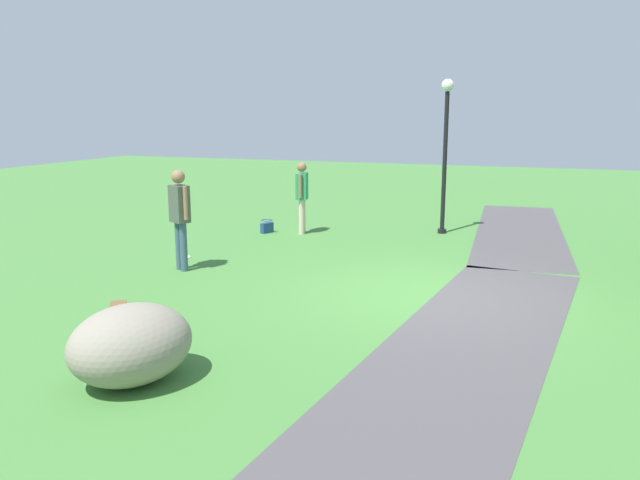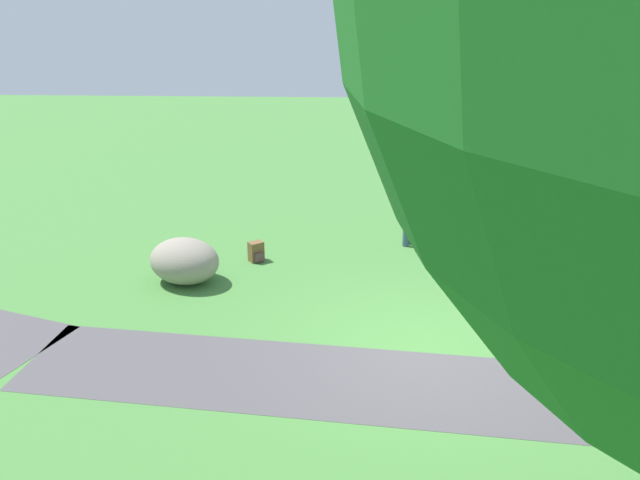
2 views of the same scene
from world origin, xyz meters
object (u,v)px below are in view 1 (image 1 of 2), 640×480
lamp_post (446,140)px  backpack_by_boulder (120,319)px  lawn_boulder (131,344)px  woman_with_handbag (302,193)px  handbag_on_grass (267,227)px  frisbee_on_grass (184,257)px  man_near_boulder (180,212)px

lamp_post → backpack_by_boulder: bearing=-18.9°
lamp_post → lawn_boulder: lamp_post is taller
woman_with_handbag → backpack_by_boulder: size_ratio=4.16×
lawn_boulder → backpack_by_boulder: size_ratio=4.16×
handbag_on_grass → frisbee_on_grass: size_ratio=1.48×
lawn_boulder → frisbee_on_grass: 5.76m
lawn_boulder → handbag_on_grass: 8.29m
lawn_boulder → handbag_on_grass: (-8.00, -2.15, -0.28)m
lawn_boulder → woman_with_handbag: size_ratio=1.00×
lawn_boulder → frisbee_on_grass: (-5.12, -2.60, -0.41)m
lamp_post → frisbee_on_grass: lamp_post is taller
woman_with_handbag → handbag_on_grass: (0.23, -0.81, -0.82)m
lawn_boulder → woman_with_handbag: woman_with_handbag is taller
handbag_on_grass → backpack_by_boulder: bearing=9.0°
frisbee_on_grass → man_near_boulder: bearing=30.2°
woman_with_handbag → frisbee_on_grass: (3.10, -1.25, -0.95)m
man_near_boulder → handbag_on_grass: size_ratio=5.10×
lamp_post → backpack_by_boulder: lamp_post is taller
woman_with_handbag → lawn_boulder: bearing=9.3°
woman_with_handbag → handbag_on_grass: size_ratio=4.69×
woman_with_handbag → man_near_boulder: bearing=-10.9°
lawn_boulder → man_near_boulder: size_ratio=0.92×
woman_with_handbag → lamp_post: bearing=110.8°
lawn_boulder → handbag_on_grass: bearing=-164.9°
lawn_boulder → man_near_boulder: bearing=-153.8°
handbag_on_grass → backpack_by_boulder: size_ratio=0.89×
man_near_boulder → frisbee_on_grass: 1.44m
lawn_boulder → man_near_boulder: man_near_boulder is taller
lamp_post → handbag_on_grass: bearing=-70.3°
lamp_post → lawn_boulder: bearing=-10.4°
backpack_by_boulder → lamp_post: bearing=161.1°
lamp_post → man_near_boulder: lamp_post is taller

